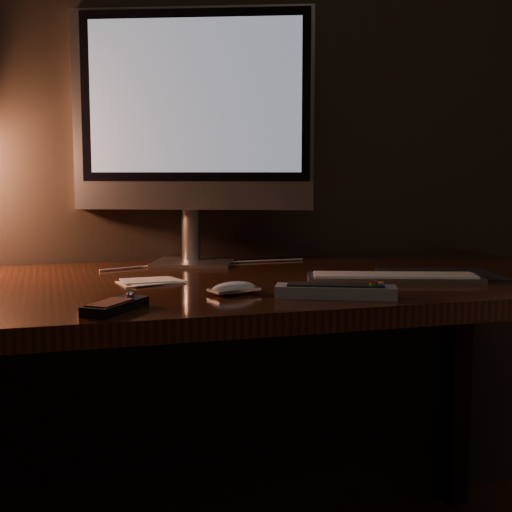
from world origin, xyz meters
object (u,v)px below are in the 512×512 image
object	(u,v)px
desk	(232,331)
mouse	(234,290)
monitor	(193,115)
media_remote	(115,306)
keyboard	(394,277)
tv_remote	(336,291)

from	to	relation	value
desk	mouse	world-z (taller)	mouse
monitor	mouse	bearing A→B (deg)	-70.82
media_remote	keyboard	bearing A→B (deg)	-35.59
desk	monitor	bearing A→B (deg)	102.18
keyboard	media_remote	xyz separation A→B (m)	(-0.60, -0.18, 0.00)
tv_remote	monitor	bearing A→B (deg)	129.22
monitor	tv_remote	bearing A→B (deg)	-52.86
desk	mouse	bearing A→B (deg)	-103.43
desk	monitor	size ratio (longest dim) A/B	2.58
keyboard	media_remote	world-z (taller)	media_remote
monitor	mouse	xyz separation A→B (m)	(-0.02, -0.46, -0.36)
keyboard	desk	bearing A→B (deg)	168.93
media_remote	tv_remote	world-z (taller)	tv_remote
monitor	tv_remote	xyz separation A→B (m)	(0.15, -0.54, -0.35)
monitor	media_remote	xyz separation A→B (m)	(-0.25, -0.56, -0.36)
monitor	desk	bearing A→B (deg)	-56.44
keyboard	tv_remote	xyz separation A→B (m)	(-0.20, -0.16, 0.01)
keyboard	tv_remote	bearing A→B (deg)	-122.67
desk	media_remote	bearing A→B (deg)	-129.19
keyboard	mouse	distance (m)	0.38
mouse	media_remote	size ratio (longest dim) A/B	0.66
keyboard	tv_remote	distance (m)	0.26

